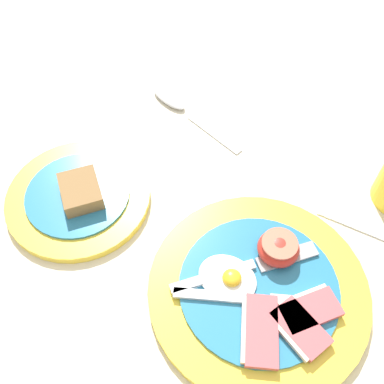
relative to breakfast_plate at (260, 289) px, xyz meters
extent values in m
plane|color=beige|center=(-0.05, 0.00, -0.01)|extent=(3.00, 3.00, 0.00)
cylinder|color=yellow|center=(0.00, 0.00, 0.00)|extent=(0.27, 0.27, 0.01)
cylinder|color=teal|center=(0.00, 0.00, 0.00)|extent=(0.19, 0.19, 0.00)
cube|color=#BC5156|center=(0.06, -0.02, 0.01)|extent=(0.08, 0.06, 0.01)
cube|color=beige|center=(0.05, -0.04, 0.01)|extent=(0.06, 0.04, 0.01)
cube|color=#BC5156|center=(0.06, 0.00, 0.01)|extent=(0.07, 0.08, 0.01)
cube|color=beige|center=(0.05, 0.01, 0.01)|extent=(0.05, 0.06, 0.01)
cube|color=#BC5156|center=(0.02, -0.05, 0.01)|extent=(0.07, 0.09, 0.01)
cube|color=beige|center=(0.01, -0.06, 0.01)|extent=(0.04, 0.07, 0.01)
ellipsoid|color=red|center=(0.00, 0.05, 0.02)|extent=(0.05, 0.05, 0.03)
cylinder|color=#DB664C|center=(0.00, 0.05, 0.03)|extent=(0.04, 0.04, 0.00)
ellipsoid|color=white|center=(-0.04, -0.01, 0.01)|extent=(0.07, 0.06, 0.01)
ellipsoid|color=yellow|center=(-0.03, -0.01, 0.01)|extent=(0.02, 0.02, 0.01)
cube|color=silver|center=(-0.04, -0.04, 0.01)|extent=(0.10, 0.06, 0.00)
cube|color=silver|center=(0.03, -0.01, 0.01)|extent=(0.03, 0.03, 0.00)
cube|color=silver|center=(0.07, 0.00, 0.01)|extent=(0.04, 0.02, 0.00)
cube|color=silver|center=(0.06, 0.01, 0.01)|extent=(0.04, 0.02, 0.00)
cube|color=silver|center=(0.06, 0.02, 0.01)|extent=(0.04, 0.02, 0.00)
cube|color=silver|center=(-0.05, -0.02, 0.01)|extent=(0.08, 0.09, 0.00)
cube|color=#9EA0A5|center=(0.01, 0.05, 0.01)|extent=(0.07, 0.07, 0.00)
cylinder|color=yellow|center=(-0.27, 0.00, 0.00)|extent=(0.20, 0.20, 0.01)
cylinder|color=teal|center=(-0.27, 0.00, 0.00)|extent=(0.14, 0.14, 0.00)
cube|color=olive|center=(-0.27, 0.00, 0.02)|extent=(0.08, 0.08, 0.02)
cube|color=silver|center=(-0.17, 0.20, -0.01)|extent=(0.11, 0.04, 0.01)
ellipsoid|color=silver|center=(-0.27, 0.23, 0.00)|extent=(0.07, 0.04, 0.01)
cube|color=silver|center=(0.07, 0.15, -0.01)|extent=(0.11, 0.02, 0.01)
camera|label=1|loc=(0.04, -0.23, 0.50)|focal=42.00mm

